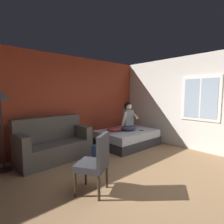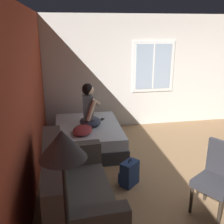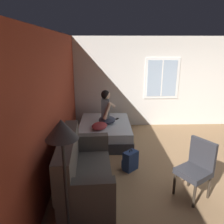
{
  "view_description": "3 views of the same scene",
  "coord_description": "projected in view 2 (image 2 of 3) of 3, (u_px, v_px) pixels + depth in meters",
  "views": [
    {
      "loc": [
        -2.41,
        -1.58,
        1.6
      ],
      "look_at": [
        0.51,
        1.7,
        1.15
      ],
      "focal_mm": 28.0,
      "sensor_mm": 36.0,
      "label": 1
    },
    {
      "loc": [
        -3.53,
        2.52,
        2.4
      ],
      "look_at": [
        0.45,
        1.81,
        1.09
      ],
      "focal_mm": 42.0,
      "sensor_mm": 36.0,
      "label": 2
    },
    {
      "loc": [
        -3.92,
        2.1,
        2.44
      ],
      "look_at": [
        0.89,
        1.96,
        0.96
      ],
      "focal_mm": 35.0,
      "sensor_mm": 36.0,
      "label": 3
    }
  ],
  "objects": [
    {
      "name": "cell_phone",
      "position": [
        102.0,
        119.0,
        5.71
      ],
      "size": [
        0.16,
        0.13,
        0.01
      ],
      "primitive_type": "cube",
      "rotation": [
        0.0,
        0.0,
        1.09
      ],
      "color": "black",
      "rests_on": "bed"
    },
    {
      "name": "ground_plane",
      "position": [
        221.0,
        175.0,
        4.47
      ],
      "size": [
        40.0,
        40.0,
        0.0
      ],
      "primitive_type": "plane",
      "color": "#93704C"
    },
    {
      "name": "bed",
      "position": [
        88.0,
        136.0,
        5.44
      ],
      "size": [
        1.76,
        1.35,
        0.48
      ],
      "color": "#2D2D33",
      "rests_on": "ground"
    },
    {
      "name": "wall_side_with_window",
      "position": [
        167.0,
        71.0,
        6.57
      ],
      "size": [
        0.19,
        7.49,
        2.7
      ],
      "color": "silver",
      "rests_on": "ground"
    },
    {
      "name": "wall_back_accent",
      "position": [
        22.0,
        109.0,
        3.53
      ],
      "size": [
        10.22,
        0.16,
        2.7
      ],
      "primitive_type": "cube",
      "color": "#993823",
      "rests_on": "ground"
    },
    {
      "name": "floor_lamp",
      "position": [
        64.0,
        164.0,
        1.95
      ],
      "size": [
        0.36,
        0.36,
        1.7
      ],
      "color": "black",
      "rests_on": "ground"
    },
    {
      "name": "side_chair",
      "position": [
        218.0,
        176.0,
        3.44
      ],
      "size": [
        0.64,
        0.64,
        0.98
      ],
      "color": "#382D23",
      "rests_on": "ground"
    },
    {
      "name": "person_seated",
      "position": [
        89.0,
        109.0,
        5.28
      ],
      "size": [
        0.54,
        0.46,
        0.88
      ],
      "color": "#383D51",
      "rests_on": "bed"
    },
    {
      "name": "couch",
      "position": [
        74.0,
        197.0,
        3.25
      ],
      "size": [
        1.74,
        0.91,
        1.04
      ],
      "color": "#514C47",
      "rests_on": "ground"
    },
    {
      "name": "throw_pillow",
      "position": [
        83.0,
        130.0,
        4.94
      ],
      "size": [
        0.56,
        0.48,
        0.14
      ],
      "primitive_type": "ellipsoid",
      "rotation": [
        0.0,
        0.0,
        -0.29
      ],
      "color": "#993338",
      "rests_on": "bed"
    },
    {
      "name": "backpack",
      "position": [
        129.0,
        173.0,
        4.15
      ],
      "size": [
        0.35,
        0.35,
        0.46
      ],
      "color": "navy",
      "rests_on": "ground"
    }
  ]
}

